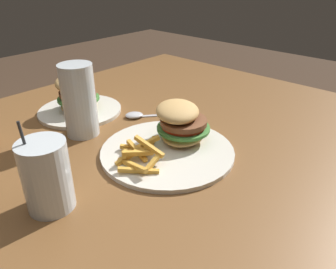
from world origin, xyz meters
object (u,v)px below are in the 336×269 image
object	(u,v)px
meal_plate_near	(174,136)
beer_glass	(80,103)
juice_glass	(47,178)
meal_plate_far	(79,99)
spoon	(137,115)

from	to	relation	value
meal_plate_near	beer_glass	xyz separation A→B (m)	(-0.10, 0.22, 0.05)
juice_glass	meal_plate_far	size ratio (longest dim) A/B	0.73
meal_plate_near	spoon	world-z (taller)	meal_plate_near
beer_glass	meal_plate_far	size ratio (longest dim) A/B	0.76
juice_glass	spoon	xyz separation A→B (m)	(0.36, 0.17, -0.05)
meal_plate_near	juice_glass	bearing A→B (deg)	175.36
juice_glass	meal_plate_far	xyz separation A→B (m)	(0.28, 0.32, -0.02)
juice_glass	spoon	size ratio (longest dim) A/B	1.25
spoon	juice_glass	bearing A→B (deg)	63.96
meal_plate_far	beer_glass	bearing A→B (deg)	-121.67
meal_plate_near	meal_plate_far	xyz separation A→B (m)	(-0.02, 0.34, 0.01)
juice_glass	meal_plate_near	bearing A→B (deg)	-4.64
beer_glass	spoon	world-z (taller)	beer_glass
meal_plate_near	spoon	xyz separation A→B (m)	(0.06, 0.19, -0.03)
juice_glass	spoon	world-z (taller)	juice_glass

